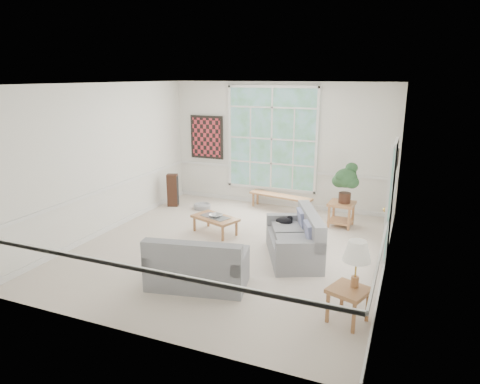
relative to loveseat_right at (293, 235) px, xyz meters
name	(u,v)px	position (x,y,z in m)	size (l,w,h in m)	color
floor	(231,248)	(-1.19, -0.01, -0.42)	(5.50, 6.00, 0.01)	beige
ceiling	(230,83)	(-1.19, -0.01, 2.58)	(5.50, 6.00, 0.02)	white
wall_back	(280,145)	(-1.19, 2.99, 1.08)	(5.50, 0.02, 3.00)	white
wall_front	(128,221)	(-1.19, -3.01, 1.08)	(5.50, 0.02, 3.00)	white
wall_left	(106,159)	(-3.94, -0.01, 1.08)	(0.02, 6.00, 3.00)	white
wall_right	(393,184)	(1.56, -0.01, 1.08)	(0.02, 6.00, 3.00)	white
window_back	(272,139)	(-1.39, 2.95, 1.23)	(2.30, 0.08, 2.40)	white
entry_door	(390,202)	(1.52, 0.59, 0.63)	(0.08, 0.90, 2.10)	white
door_sidelight	(388,206)	(1.52, -0.04, 0.73)	(0.08, 0.26, 1.90)	white
wall_art	(207,137)	(-3.14, 2.94, 1.18)	(0.90, 0.06, 1.10)	maroon
wall_frame_near	(396,161)	(1.52, 1.74, 1.13)	(0.04, 0.26, 0.32)	black
wall_frame_far	(397,157)	(1.52, 2.14, 1.13)	(0.04, 0.26, 0.32)	black
loveseat_right	(293,235)	(0.00, 0.00, 0.00)	(0.80, 1.55, 0.84)	gray
loveseat_front	(198,261)	(-1.08, -1.55, -0.02)	(1.49, 0.77, 0.81)	gray
coffee_table	(215,225)	(-1.80, 0.58, -0.24)	(0.94, 0.52, 0.35)	#A86E43
pewter_bowl	(216,215)	(-1.77, 0.57, -0.03)	(0.31, 0.31, 0.08)	#A0A0A5
window_bench	(280,203)	(-1.03, 2.60, -0.24)	(1.57, 0.31, 0.37)	#A86E43
end_table	(341,214)	(0.51, 2.00, -0.16)	(0.53, 0.53, 0.53)	#A86E43
houseplant	(346,183)	(0.56, 2.00, 0.55)	(0.51, 0.51, 0.87)	#284D2A
side_table	(348,305)	(1.21, -1.71, -0.18)	(0.47, 0.47, 0.48)	#A86E43
table_lamp	(356,264)	(1.26, -1.64, 0.38)	(0.37, 0.37, 0.64)	white
pet_bed	(202,206)	(-2.81, 1.97, -0.36)	(0.42, 0.42, 0.12)	gray
floor_speaker	(173,190)	(-3.59, 1.91, -0.02)	(0.25, 0.20, 0.80)	#371E14
cat	(284,221)	(-0.31, 0.46, 0.08)	(0.32, 0.23, 0.15)	black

